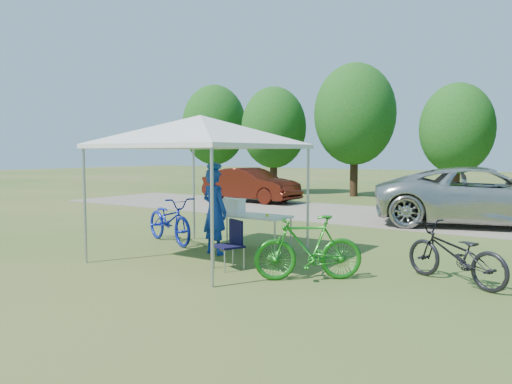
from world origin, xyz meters
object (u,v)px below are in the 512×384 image
folding_table (249,217)px  minivan (484,196)px  cooler (234,206)px  cyclist (214,211)px  folding_chair (232,240)px  bike_blue (170,220)px  sedan (251,185)px  bike_green (308,248)px  bike_dark (455,254)px

folding_table → minivan: bearing=60.9°
cooler → cyclist: 0.86m
folding_table → folding_chair: bearing=-64.6°
bike_blue → folding_chair: bearing=-93.4°
cyclist → minivan: (3.74, 7.10, -0.03)m
minivan → folding_chair: bearing=144.0°
cooler → minivan: minivan is taller
sedan → folding_table: bearing=-142.4°
cyclist → minivan: bearing=-107.5°
bike_green → bike_dark: bike_green is taller
bike_green → minivan: 7.96m
cooler → folding_chair: bearing=-54.1°
bike_blue → minivan: minivan is taller
cooler → bike_dark: 4.68m
folding_chair → cooler: 2.02m
folding_table → minivan: 7.16m
folding_chair → folding_table: bearing=138.6°
minivan → bike_green: bearing=154.2°
folding_chair → bike_green: (1.50, 0.01, 0.02)m
folding_table → sedan: bearing=124.6°
bike_dark → minivan: size_ratio=0.31×
bike_green → minivan: size_ratio=0.30×
folding_table → cooler: size_ratio=4.06×
folding_chair → cyclist: (-1.02, 0.77, 0.36)m
sedan → bike_dark: bearing=-128.3°
folding_chair → bike_blue: (-2.63, 1.15, 0.03)m
bike_dark → minivan: minivan is taller
folding_chair → bike_dark: bearing=40.6°
cyclist → bike_blue: 1.69m
bike_green → bike_dark: size_ratio=0.97×
cooler → minivan: size_ratio=0.07×
sedan → bike_blue: bearing=-153.3°
folding_table → folding_chair: 1.79m
bike_dark → minivan: (-0.75, 6.78, 0.36)m
cyclist → bike_blue: bearing=-3.3°
minivan → cyclist: bearing=135.3°
cooler → bike_green: bearing=-31.0°
bike_dark → minivan: bearing=-149.6°
folding_chair → bike_green: bearing=23.5°
folding_chair → minivan: 8.33m
bike_dark → minivan: 6.83m
folding_table → minivan: minivan is taller
minivan → sedan: size_ratio=1.39×
folding_table → minivan: (3.49, 6.26, 0.14)m
bike_blue → bike_green: bearing=-85.2°
folding_table → bike_green: (2.27, -1.60, -0.16)m
folding_table → sedan: (-5.63, 8.16, 0.03)m
cooler → sedan: 9.70m
cooler → bike_dark: size_ratio=0.24×
folding_table → bike_green: 2.78m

